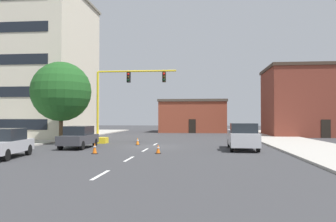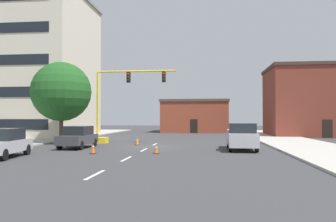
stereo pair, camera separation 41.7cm
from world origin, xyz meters
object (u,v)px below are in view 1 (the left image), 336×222
Objects in this scene: traffic_cone_roadside_a at (158,149)px; traffic_cone_roadside_c at (138,141)px; sedan_silver_near_left at (4,143)px; traffic_signal_gantry at (108,120)px; sedan_dark_gray_mid_left at (79,137)px; tree_left_near at (61,92)px; pickup_truck_silver at (243,137)px; traffic_cone_roadside_b at (95,148)px.

traffic_cone_roadside_c is (-2.73, 6.97, 0.01)m from traffic_cone_roadside_a.
sedan_silver_near_left is 9.38m from traffic_cone_roadside_a.
traffic_signal_gantry is 12.91× the size of traffic_cone_roadside_c.
traffic_cone_roadside_c reaches higher than traffic_cone_roadside_a.
sedan_dark_gray_mid_left is 6.98× the size of traffic_cone_roadside_c.
tree_left_near is 16.92m from pickup_truck_silver.
sedan_silver_near_left is 7.03m from sedan_dark_gray_mid_left.
traffic_cone_roadside_a is (-5.92, -3.37, -0.67)m from pickup_truck_silver.
tree_left_near reaches higher than sedan_silver_near_left.
sedan_dark_gray_mid_left is 7.25× the size of traffic_cone_roadside_a.
pickup_truck_silver is at bearing 21.12° from traffic_cone_roadside_b.
traffic_cone_roadside_b is at bearing -54.24° from tree_left_near.
traffic_cone_roadside_c is at bearing 111.41° from traffic_cone_roadside_a.
pickup_truck_silver reaches higher than traffic_cone_roadside_a.
tree_left_near is at bearing 128.08° from sedan_dark_gray_mid_left.
traffic_cone_roadside_b is (5.84, -8.12, -4.44)m from tree_left_near.
traffic_cone_roadside_b is 1.17× the size of traffic_cone_roadside_c.
tree_left_near reaches higher than sedan_dark_gray_mid_left.
tree_left_near is 10.94m from traffic_cone_roadside_b.
traffic_signal_gantry is at bearing 76.43° from sedan_silver_near_left.
traffic_cone_roadside_b is 7.63m from traffic_cone_roadside_c.
pickup_truck_silver is at bearing -0.23° from sedan_dark_gray_mid_left.
tree_left_near is at bearing 165.16° from pickup_truck_silver.
tree_left_near is at bearing 125.76° from traffic_cone_roadside_b.
traffic_cone_roadside_c is at bearing 157.44° from pickup_truck_silver.
sedan_silver_near_left is 7.54× the size of traffic_cone_roadside_a.
pickup_truck_silver is 16.13m from sedan_silver_near_left.
sedan_dark_gray_mid_left is 5.98× the size of traffic_cone_roadside_b.
traffic_signal_gantry is 10.65m from traffic_cone_roadside_a.
tree_left_near is at bearing -165.32° from traffic_signal_gantry.
sedan_dark_gray_mid_left reaches higher than traffic_cone_roadside_b.
traffic_signal_gantry is 5.49m from sedan_dark_gray_mid_left.
tree_left_near is at bearing 96.54° from sedan_silver_near_left.
pickup_truck_silver is at bearing -24.23° from traffic_signal_gantry.
traffic_cone_roadside_c is (1.43, 7.49, -0.05)m from traffic_cone_roadside_b.
sedan_dark_gray_mid_left is (-0.88, -5.25, -1.31)m from traffic_signal_gantry.
sedan_dark_gray_mid_left is at bearing -99.49° from traffic_signal_gantry.
tree_left_near is (-4.14, -1.09, 2.61)m from traffic_signal_gantry.
traffic_signal_gantry is at bearing 14.68° from tree_left_near.
sedan_silver_near_left is 5.40m from traffic_cone_roadside_b.
sedan_silver_near_left reaches higher than traffic_cone_roadside_c.
pickup_truck_silver is at bearing 24.49° from sedan_silver_near_left.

